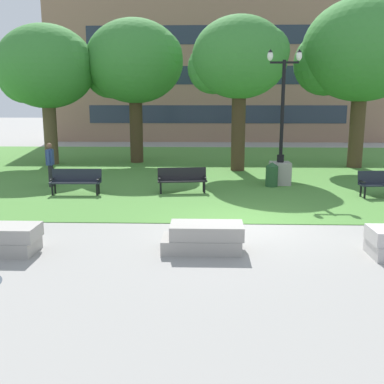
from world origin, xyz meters
name	(u,v)px	position (x,y,z in m)	size (l,w,h in m)	color
ground_plane	(242,224)	(0.00, 0.00, 0.00)	(140.00, 140.00, 0.00)	gray
grass_lawn	(227,169)	(0.00, 10.00, 0.01)	(40.00, 20.00, 0.02)	#4C8438
concrete_block_left	(204,238)	(-1.06, -2.23, 0.31)	(1.85, 0.90, 0.64)	#9E9991
park_bench_near_left	(76,180)	(-5.72, 3.80, 0.54)	(1.81, 0.57, 0.90)	#1E232D
park_bench_near_right	(384,182)	(5.26, 3.71, 0.54)	(1.85, 0.71, 0.90)	#1E232D
park_bench_far_left	(182,178)	(-1.90, 4.23, 0.54)	(1.85, 0.75, 0.90)	black
lamp_post_right	(280,158)	(1.96, 5.92, 1.08)	(1.32, 0.80, 5.26)	gray
tree_far_right	(361,52)	(6.40, 10.72, 5.62)	(6.05, 5.76, 8.14)	#4C3823
tree_near_right	(133,63)	(-4.86, 12.19, 5.24)	(5.33, 5.08, 7.47)	#42301E
tree_far_left	(239,60)	(0.44, 9.51, 5.18)	(4.64, 4.41, 7.13)	#42301E
tree_near_left	(45,68)	(-9.24, 11.34, 4.93)	(5.18, 4.93, 7.09)	brown
trash_bin	(272,174)	(1.57, 5.45, 0.50)	(0.49, 0.49, 0.96)	#234C28
person_bystander_near_lawn	(50,162)	(-7.12, 5.17, 0.98)	(0.28, 0.66, 1.71)	#28282D
building_facade_distant	(218,56)	(-0.19, 24.50, 6.66)	(27.11, 1.03, 13.35)	#8E6B56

